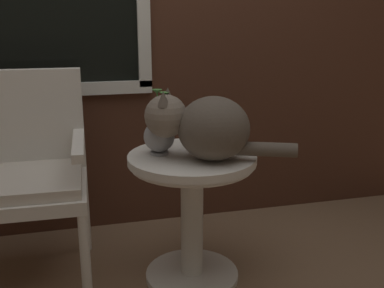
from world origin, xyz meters
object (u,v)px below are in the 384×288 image
wicker_side_table (192,195)px  pewter_vase_with_ivy (159,133)px  wicker_chair (25,167)px  cat (205,126)px

wicker_side_table → pewter_vase_with_ivy: pewter_vase_with_ivy is taller
wicker_side_table → wicker_chair: 0.79m
wicker_side_table → pewter_vase_with_ivy: (-0.14, 0.05, 0.29)m
cat → pewter_vase_with_ivy: cat is taller
wicker_side_table → cat: 0.35m
wicker_side_table → pewter_vase_with_ivy: bearing=160.7°
wicker_chair → wicker_side_table: bearing=-18.3°
wicker_chair → cat: wicker_chair is taller
wicker_chair → pewter_vase_with_ivy: 0.66m
wicker_chair → cat: bearing=-22.7°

